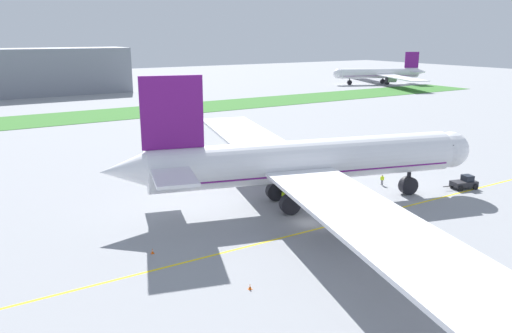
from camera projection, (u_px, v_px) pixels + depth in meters
name	position (u px, v px, depth m)	size (l,w,h in m)	color
ground_plane	(309.00, 223.00, 65.18)	(600.00, 600.00, 0.00)	gray
apron_taxi_line	(320.00, 228.00, 63.32)	(280.00, 0.36, 0.01)	yellow
grass_median_strip	(94.00, 116.00, 149.52)	(320.00, 24.00, 0.10)	#38722D
airliner_foreground	(302.00, 162.00, 70.34)	(52.70, 84.13, 18.59)	white
pushback_tug	(465.00, 183.00, 79.36)	(5.79, 3.29, 2.11)	#26262B
ground_crew_wingwalker_port	(283.00, 195.00, 73.05)	(0.60, 0.33, 1.73)	black
ground_crew_marshaller_front	(382.00, 179.00, 81.10)	(0.48, 0.50, 1.69)	black
traffic_cone_near_nose	(250.00, 286.00, 48.16)	(0.36, 0.36, 0.58)	#F2590C
traffic_cone_port_wing	(152.00, 251.00, 55.98)	(0.36, 0.36, 0.58)	#F2590C
parked_airliner_far_right	(381.00, 73.00, 241.58)	(44.29, 71.93, 15.11)	white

